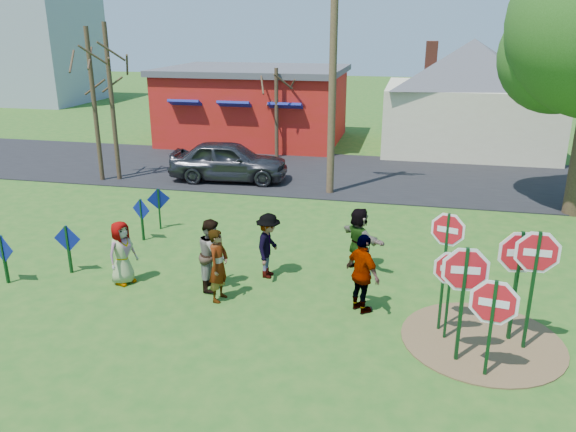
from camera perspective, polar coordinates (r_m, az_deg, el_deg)
name	(u,v)px	position (r m, az deg, el deg)	size (l,w,h in m)	color
ground	(276,297)	(13.26, -1.21, -8.18)	(120.00, 120.00, 0.00)	#235819
road	(340,174)	(23.91, 5.30, 4.24)	(120.00, 7.50, 0.04)	black
dirt_patch	(482,340)	(12.19, 19.09, -11.85)	(3.20, 3.20, 0.03)	brown
red_building	(255,104)	(30.88, -3.34, 11.28)	(9.40, 7.69, 3.90)	#A51D10
cream_house	(470,91)	(29.75, 17.97, 12.00)	(9.40, 9.40, 6.50)	beige
distant_building	(26,51)	(51.70, -25.04, 14.94)	(10.00, 8.00, 8.00)	#8C939E
stop_sign_a	(464,280)	(10.65, 17.47, -6.20)	(1.16, 0.10, 2.45)	#0F3A18
stop_sign_b	(447,242)	(11.51, 15.82, -2.57)	(0.88, 0.29, 2.69)	#0F3A18
stop_sign_c	(536,264)	(11.45, 23.85, -4.50)	(1.12, 0.08, 2.60)	#0F3A18
stop_sign_d	(519,260)	(11.68, 22.43, -4.17)	(1.15, 0.20, 2.48)	#0F3A18
stop_sign_e	(493,309)	(10.51, 20.11, -8.86)	(1.14, 0.20, 2.04)	#0F3A18
stop_sign_g	(450,276)	(11.43, 16.16, -5.89)	(0.92, 0.07, 2.02)	#0F3A18
blue_diamond_a	(4,254)	(15.25, -26.93, -3.46)	(0.70, 0.19, 1.26)	#0F3A18
blue_diamond_b	(68,244)	(15.21, -21.46, -2.66)	(0.72, 0.07, 1.29)	#0F3A18
blue_diamond_c	(142,215)	(16.85, -14.65, 0.13)	(0.63, 0.21, 1.28)	#0F3A18
blue_diamond_d	(159,204)	(17.69, -12.99, 1.20)	(0.62, 0.33, 1.31)	#0F3A18
person_a	(122,253)	(14.19, -16.51, -3.60)	(0.78, 0.51, 1.59)	#374C7D
person_b	(218,265)	(12.85, -7.07, -4.99)	(0.63, 0.41, 1.72)	#2B7163
person_c	(212,254)	(13.45, -7.69, -3.86)	(0.85, 0.66, 1.74)	#9C4D3D
person_d	(268,246)	(13.94, -2.00, -3.03)	(1.07, 0.62, 1.66)	#39383E
person_e	(363,274)	(12.34, 7.59, -5.85)	(1.06, 0.44, 1.81)	#4B2752
person_f	(359,239)	(14.47, 7.21, -2.33)	(1.55, 0.49, 1.67)	#255732
suv	(229,161)	(22.78, -6.02, 5.61)	(1.89, 4.71, 1.60)	#2F2F34
utility_pole	(333,67)	(20.41, 4.59, 14.87)	(2.15, 0.27, 8.78)	#4C3823
bare_tree_west	(92,84)	(23.48, -19.29, 12.58)	(1.80, 1.80, 5.98)	#382819
bare_tree_east	(276,101)	(26.52, -1.19, 11.65)	(1.80, 1.80, 4.16)	#382819
bare_tree_mid	(110,81)	(23.36, -17.65, 12.97)	(1.80, 1.80, 6.14)	#382819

